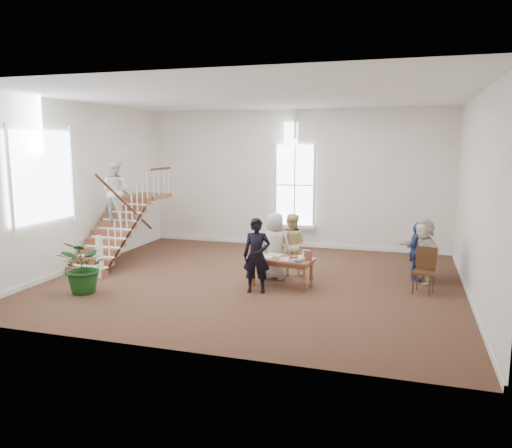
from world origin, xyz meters
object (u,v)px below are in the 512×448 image
(police_officer, at_px, (257,255))
(person_yellow, at_px, (291,244))
(woman_cluster_c, at_px, (423,251))
(elderly_woman, at_px, (275,246))
(side_chair, at_px, (425,267))
(woman_cluster_b, at_px, (423,249))
(floor_plant, at_px, (85,267))
(woman_cluster_a, at_px, (416,252))
(library_table, at_px, (283,261))

(police_officer, bearing_deg, person_yellow, 69.44)
(person_yellow, bearing_deg, police_officer, 74.33)
(woman_cluster_c, bearing_deg, police_officer, -95.44)
(elderly_woman, bearing_deg, side_chair, 179.58)
(police_officer, height_order, person_yellow, police_officer)
(elderly_woman, bearing_deg, woman_cluster_c, -167.51)
(woman_cluster_b, xyz_separation_m, floor_plant, (-7.40, -3.80, -0.11))
(elderly_woman, distance_m, floor_plant, 4.56)
(woman_cluster_b, bearing_deg, side_chair, 35.01)
(elderly_woman, xyz_separation_m, woman_cluster_a, (3.42, 0.87, -0.12))
(floor_plant, bearing_deg, side_chair, 17.45)
(library_table, distance_m, person_yellow, 1.12)
(police_officer, bearing_deg, floor_plant, -169.53)
(woman_cluster_a, bearing_deg, library_table, 134.28)
(woman_cluster_a, distance_m, woman_cluster_c, 0.27)
(woman_cluster_b, xyz_separation_m, woman_cluster_c, (0.00, -0.65, 0.07))
(elderly_woman, height_order, floor_plant, elderly_woman)
(elderly_woman, height_order, side_chair, elderly_woman)
(police_officer, relative_size, elderly_woman, 1.02)
(library_table, bearing_deg, police_officer, -116.55)
(woman_cluster_a, xyz_separation_m, woman_cluster_b, (0.16, 0.45, 0.01))
(woman_cluster_b, distance_m, woman_cluster_c, 0.65)
(woman_cluster_a, xyz_separation_m, side_chair, (0.18, -1.01, -0.13))
(floor_plant, relative_size, side_chair, 1.18)
(woman_cluster_b, bearing_deg, woman_cluster_c, 34.14)
(library_table, relative_size, woman_cluster_c, 0.98)
(side_chair, bearing_deg, woman_cluster_c, 105.87)
(police_officer, height_order, woman_cluster_b, police_officer)
(person_yellow, bearing_deg, library_table, 90.22)
(floor_plant, bearing_deg, woman_cluster_b, 27.16)
(library_table, xyz_separation_m, woman_cluster_b, (3.21, 1.92, 0.12))
(woman_cluster_b, distance_m, side_chair, 1.47)
(elderly_woman, relative_size, woman_cluster_c, 1.05)
(elderly_woman, bearing_deg, woman_cluster_a, -163.84)
(police_officer, relative_size, woman_cluster_c, 1.08)
(library_table, relative_size, elderly_woman, 0.93)
(elderly_woman, distance_m, woman_cluster_b, 3.81)
(library_table, distance_m, floor_plant, 4.59)
(police_officer, height_order, woman_cluster_a, police_officer)
(police_officer, distance_m, elderly_woman, 1.25)
(floor_plant, bearing_deg, police_officer, 18.15)
(person_yellow, xyz_separation_m, woman_cluster_a, (3.12, 0.37, -0.09))
(floor_plant, bearing_deg, library_table, 24.11)
(woman_cluster_b, relative_size, side_chair, 1.39)
(woman_cluster_a, relative_size, woman_cluster_c, 0.90)
(library_table, distance_m, woman_cluster_b, 3.75)
(woman_cluster_a, height_order, woman_cluster_b, woman_cluster_b)
(elderly_woman, relative_size, floor_plant, 1.37)
(elderly_woman, relative_size, side_chair, 1.61)
(police_officer, height_order, elderly_woman, police_officer)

